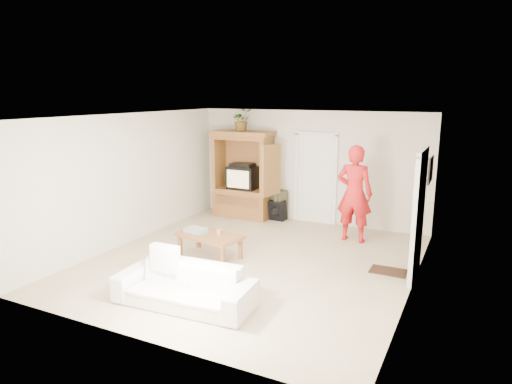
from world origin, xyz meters
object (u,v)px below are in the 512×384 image
Objects in this scene: man at (354,194)px; armoire at (244,180)px; coffee_table at (210,237)px; sofa at (184,286)px.

armoire is at bearing -12.18° from man.
armoire is at bearing 115.10° from coffee_table.
coffee_table is (0.77, -2.81, -0.52)m from armoire.
armoire is 2.97m from man.
coffee_table is (-2.12, -2.14, -0.61)m from man.
coffee_table is at bearing 107.63° from sofa.
man is at bearing 54.98° from coffee_table.
armoire reaches higher than coffee_table.
sofa is at bearing 71.34° from man.
armoire reaches higher than man.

